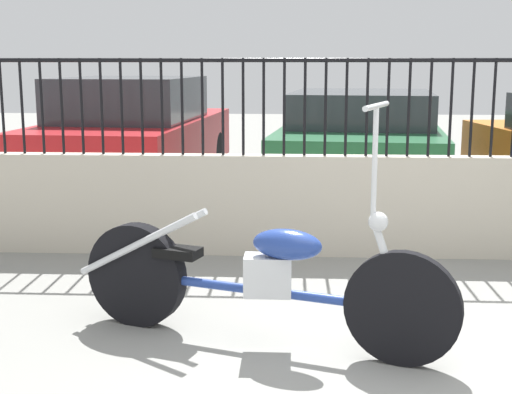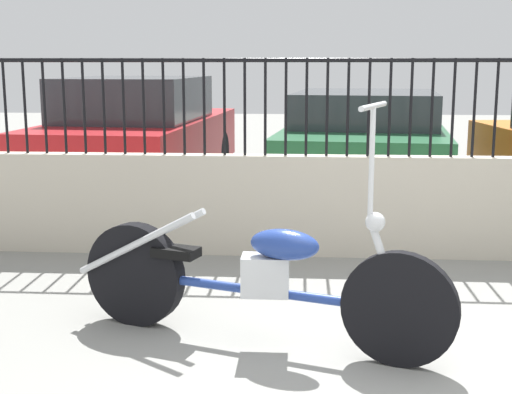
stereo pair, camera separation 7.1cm
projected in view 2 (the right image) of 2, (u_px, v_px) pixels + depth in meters
low_wall at (386, 207)px, 6.15m from camera, size 9.28×0.18×0.88m
fence_railing at (390, 92)px, 5.97m from camera, size 9.28×0.04×0.82m
motorcycle_blue at (238, 276)px, 4.28m from camera, size 2.31×0.95×1.46m
car_red at (140, 135)px, 9.31m from camera, size 2.05×4.52×1.48m
car_green at (366, 141)px, 9.18m from camera, size 2.39×4.77×1.31m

